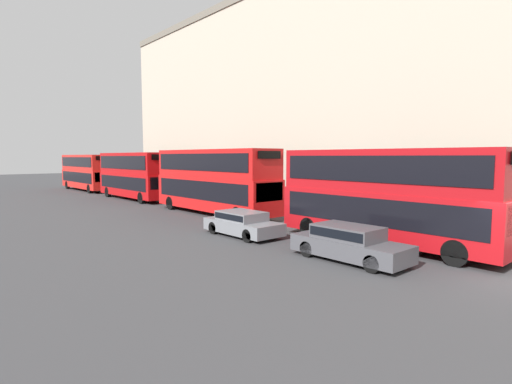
{
  "coord_description": "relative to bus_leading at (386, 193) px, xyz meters",
  "views": [
    {
      "loc": [
        -14.5,
        -4.02,
        4.03
      ],
      "look_at": [
        0.48,
        13.08,
        2.0
      ],
      "focal_mm": 28.0,
      "sensor_mm": 36.0,
      "label": 1
    }
  ],
  "objects": [
    {
      "name": "bus_trailing",
      "position": [
        -0.0,
        39.23,
        -0.07
      ],
      "size": [
        2.59,
        11.15,
        4.22
      ],
      "color": "red",
      "rests_on": "ground"
    },
    {
      "name": "car_hatchback",
      "position": [
        -3.4,
        6.03,
        -1.73
      ],
      "size": [
        1.9,
        4.34,
        1.24
      ],
      "color": "slate",
      "rests_on": "ground"
    },
    {
      "name": "ground_plane",
      "position": [
        -1.6,
        -5.5,
        -2.4
      ],
      "size": [
        200.0,
        200.0,
        0.0
      ],
      "primitive_type": "plane",
      "color": "#38383A"
    },
    {
      "name": "bus_third_in_queue",
      "position": [
        -0.0,
        26.21,
        0.01
      ],
      "size": [
        2.59,
        10.76,
        4.37
      ],
      "color": "#B20C0F",
      "rests_on": "ground"
    },
    {
      "name": "bus_second_in_queue",
      "position": [
        0.0,
        13.31,
        0.08
      ],
      "size": [
        2.59,
        11.38,
        4.5
      ],
      "color": "red",
      "rests_on": "ground"
    },
    {
      "name": "pedestrian",
      "position": [
        2.66,
        35.78,
        -1.67
      ],
      "size": [
        0.36,
        0.36,
        1.59
      ],
      "color": "brown",
      "rests_on": "ground"
    },
    {
      "name": "car_dark_sedan",
      "position": [
        -3.4,
        -0.47,
        -1.67
      ],
      "size": [
        1.76,
        4.66,
        1.37
      ],
      "color": "#47474C",
      "rests_on": "ground"
    },
    {
      "name": "bus_leading",
      "position": [
        0.0,
        0.0,
        0.0
      ],
      "size": [
        2.59,
        10.29,
        4.35
      ],
      "color": "#A80F14",
      "rests_on": "ground"
    }
  ]
}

